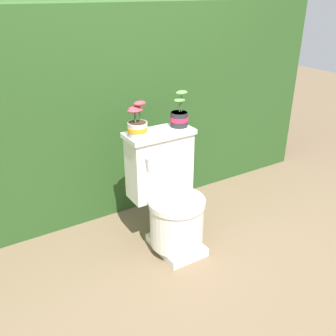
# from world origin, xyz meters

# --- Properties ---
(ground_plane) EXTENTS (12.00, 12.00, 0.00)m
(ground_plane) POSITION_xyz_m (0.00, 0.00, 0.00)
(ground_plane) COLOR brown
(hedge_backdrop) EXTENTS (3.56, 1.01, 1.50)m
(hedge_backdrop) POSITION_xyz_m (0.00, 1.15, 0.75)
(hedge_backdrop) COLOR #284C1E
(hedge_backdrop) RESTS_ON ground
(toilet) EXTENTS (0.44, 0.50, 0.77)m
(toilet) POSITION_xyz_m (0.10, 0.13, 0.35)
(toilet) COLOR silver
(toilet) RESTS_ON ground
(potted_plant_left) EXTENTS (0.12, 0.12, 0.22)m
(potted_plant_left) POSITION_xyz_m (-0.06, 0.24, 0.84)
(potted_plant_left) COLOR beige
(potted_plant_left) RESTS_ON toilet
(potted_plant_midleft) EXTENTS (0.12, 0.12, 0.23)m
(potted_plant_midleft) POSITION_xyz_m (0.26, 0.26, 0.84)
(potted_plant_midleft) COLOR #262628
(potted_plant_midleft) RESTS_ON toilet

